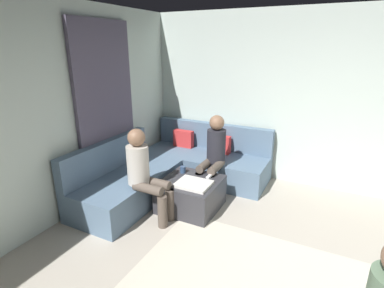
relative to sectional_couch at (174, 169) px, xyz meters
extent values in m
cube|color=silver|center=(2.08, 1.06, 1.07)|extent=(6.00, 0.12, 2.70)
cube|color=silver|center=(-0.86, -1.88, 1.07)|extent=(0.12, 6.00, 2.70)
cube|color=#595166|center=(-0.76, -0.58, 0.97)|extent=(0.06, 1.10, 2.50)
cube|color=slate|center=(0.30, 0.53, -0.07)|extent=(2.10, 0.85, 0.42)
cube|color=slate|center=(0.30, 0.88, 0.36)|extent=(2.10, 0.14, 0.45)
cube|color=slate|center=(-0.32, -0.75, -0.07)|extent=(0.85, 1.70, 0.42)
cube|color=slate|center=(-0.68, -0.75, 0.36)|extent=(0.14, 1.70, 0.45)
cube|color=red|center=(-0.20, 0.70, 0.26)|extent=(0.36, 0.12, 0.36)
cube|color=red|center=(0.50, 0.70, 0.26)|extent=(0.36, 0.12, 0.36)
cube|color=#333338|center=(0.56, -0.50, -0.07)|extent=(0.76, 0.76, 0.42)
cube|color=white|center=(0.66, -0.62, 0.16)|extent=(0.44, 0.36, 0.04)
cylinder|color=#334C72|center=(0.34, -0.32, 0.19)|extent=(0.08, 0.08, 0.10)
cube|color=white|center=(0.74, -0.28, 0.15)|extent=(0.05, 0.15, 0.02)
cylinder|color=brown|center=(0.75, -0.25, -0.07)|extent=(0.12, 0.12, 0.42)
cylinder|color=brown|center=(0.57, -0.25, -0.07)|extent=(0.12, 0.12, 0.42)
cylinder|color=brown|center=(0.75, -0.05, 0.20)|extent=(0.12, 0.40, 0.12)
cylinder|color=brown|center=(0.57, -0.05, 0.20)|extent=(0.12, 0.40, 0.12)
cylinder|color=#26262D|center=(0.66, 0.15, 0.45)|extent=(0.28, 0.28, 0.50)
sphere|color=#8C664C|center=(0.66, 0.15, 0.81)|extent=(0.22, 0.22, 0.22)
cylinder|color=brown|center=(0.45, -0.88, -0.07)|extent=(0.12, 0.12, 0.42)
cylinder|color=brown|center=(0.45, -1.06, -0.07)|extent=(0.12, 0.12, 0.42)
cylinder|color=brown|center=(0.25, -0.88, 0.20)|extent=(0.40, 0.12, 0.12)
cylinder|color=brown|center=(0.25, -1.06, 0.20)|extent=(0.40, 0.12, 0.12)
cylinder|color=beige|center=(0.05, -0.97, 0.45)|extent=(0.28, 0.28, 0.50)
sphere|color=#8C664C|center=(0.05, -0.97, 0.81)|extent=(0.22, 0.22, 0.22)
camera|label=1|loc=(2.23, -3.77, 1.89)|focal=27.85mm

